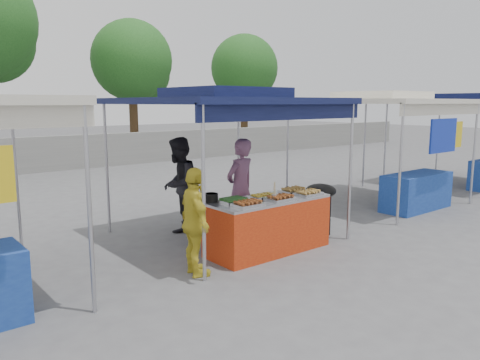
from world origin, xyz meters
TOP-DOWN VIEW (x-y plane):
  - ground_plane at (0.00, 0.00)m, footprint 80.00×80.00m
  - back_wall at (0.00, 11.00)m, footprint 40.00×0.25m
  - main_canopy at (0.00, 0.97)m, footprint 3.20×3.20m
  - neighbor_stall_right at (4.50, 0.57)m, footprint 3.20×3.20m
  - neighbor_stall_far at (8.50, 0.57)m, footprint 3.20×3.20m
  - tree_2 at (4.37, 12.94)m, footprint 3.41×3.33m
  - tree_3 at (10.25, 12.71)m, footprint 3.35×3.26m
  - vendor_table at (0.00, -0.10)m, footprint 2.00×0.80m
  - food_tray_fl at (-0.62, -0.34)m, footprint 0.42×0.30m
  - food_tray_fm at (0.02, -0.34)m, footprint 0.42×0.30m
  - food_tray_fr at (0.65, -0.34)m, footprint 0.42×0.30m
  - food_tray_bl at (-0.62, -0.01)m, footprint 0.42×0.30m
  - food_tray_bm at (-0.05, -0.02)m, footprint 0.42×0.30m
  - food_tray_br at (0.63, -0.02)m, footprint 0.42×0.30m
  - cooking_pot at (-0.85, 0.26)m, footprint 0.22×0.22m
  - skewer_cup at (-0.07, -0.30)m, footprint 0.08×0.08m
  - wok_burner at (1.38, 0.03)m, footprint 0.54×0.54m
  - crate_left at (-0.41, 0.45)m, footprint 0.51×0.36m
  - crate_right at (0.21, 0.57)m, footprint 0.45×0.31m
  - crate_stacked at (0.21, 0.57)m, footprint 0.42×0.29m
  - vendor_woman at (0.20, 0.83)m, footprint 0.69×0.52m
  - helper_man at (-0.45, 1.81)m, footprint 1.06×1.03m
  - customer_person at (-1.47, -0.26)m, footprint 0.57×0.93m

SIDE VIEW (x-z plane):
  - ground_plane at x=0.00m, z-range 0.00..0.00m
  - crate_right at x=0.21m, z-range 0.00..0.27m
  - crate_left at x=-0.41m, z-range 0.00..0.31m
  - crate_stacked at x=0.21m, z-range 0.27..0.52m
  - vendor_table at x=0.00m, z-range 0.00..0.85m
  - wok_burner at x=1.38m, z-range 0.08..1.00m
  - back_wall at x=0.00m, z-range 0.00..1.20m
  - customer_person at x=-1.47m, z-range 0.00..1.48m
  - helper_man at x=-0.45m, z-range 0.00..1.72m
  - vendor_woman at x=0.20m, z-range 0.00..1.72m
  - food_tray_fl at x=-0.62m, z-range 0.85..0.92m
  - food_tray_fm at x=0.02m, z-range 0.85..0.92m
  - food_tray_fr at x=0.65m, z-range 0.85..0.92m
  - food_tray_bl at x=-0.62m, z-range 0.85..0.92m
  - food_tray_bm at x=-0.05m, z-range 0.85..0.92m
  - food_tray_br at x=0.63m, z-range 0.85..0.92m
  - skewer_cup at x=-0.07m, z-range 0.85..0.96m
  - cooking_pot at x=-0.85m, z-range 0.85..0.98m
  - neighbor_stall_right at x=4.50m, z-range 0.32..2.89m
  - neighbor_stall_far at x=8.50m, z-range 0.32..2.89m
  - main_canopy at x=0.00m, z-range 1.08..3.65m
  - tree_3 at x=10.25m, z-range 1.03..6.64m
  - tree_2 at x=4.37m, z-range 1.05..6.76m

